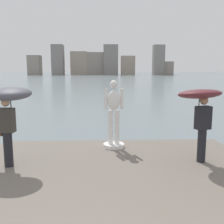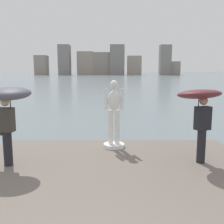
# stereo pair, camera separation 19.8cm
# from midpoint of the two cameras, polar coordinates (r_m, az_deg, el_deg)

# --- Properties ---
(ground_plane) EXTENTS (400.00, 400.00, 0.00)m
(ground_plane) POSITION_cam_midpoint_polar(r_m,az_deg,el_deg) (41.61, -1.71, 5.28)
(ground_plane) COLOR slate
(statue_white_figure) EXTENTS (0.66, 0.66, 2.09)m
(statue_white_figure) POSITION_cam_midpoint_polar(r_m,az_deg,el_deg) (8.28, -0.30, -1.33)
(statue_white_figure) COLOR white
(statue_white_figure) RESTS_ON pier
(onlooker_left) EXTENTS (1.16, 1.17, 2.00)m
(onlooker_left) POSITION_cam_midpoint_polar(r_m,az_deg,el_deg) (7.05, -21.68, 1.72)
(onlooker_left) COLOR black
(onlooker_left) RESTS_ON pier
(onlooker_right) EXTENTS (1.39, 1.40, 1.97)m
(onlooker_right) POSITION_cam_midpoint_polar(r_m,az_deg,el_deg) (7.20, 17.47, 1.75)
(onlooker_right) COLOR black
(onlooker_right) RESTS_ON pier
(distant_skyline) EXTENTS (63.73, 11.33, 13.21)m
(distant_skyline) POSITION_cam_midpoint_polar(r_m,az_deg,el_deg) (122.51, -3.02, 10.36)
(distant_skyline) COLOR gray
(distant_skyline) RESTS_ON ground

